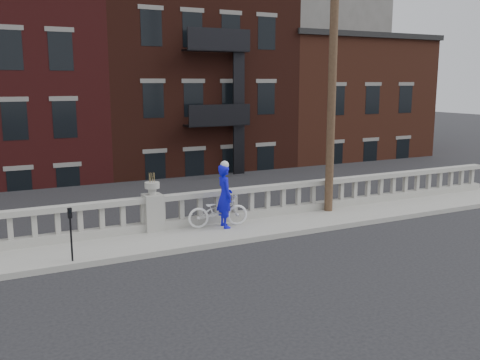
% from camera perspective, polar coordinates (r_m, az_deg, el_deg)
% --- Properties ---
extents(ground, '(120.00, 120.00, 0.00)m').
position_cam_1_polar(ground, '(12.92, -3.74, -10.25)').
color(ground, black).
rests_on(ground, ground).
extents(sidewalk, '(32.00, 2.20, 0.15)m').
position_cam_1_polar(sidewalk, '(15.55, -8.13, -6.42)').
color(sidewalk, gray).
rests_on(sidewalk, ground).
extents(balustrade, '(28.00, 0.34, 1.03)m').
position_cam_1_polar(balustrade, '(16.28, -9.27, -3.63)').
color(balustrade, gray).
rests_on(balustrade, sidewalk).
extents(planter_pedestal, '(0.55, 0.55, 1.76)m').
position_cam_1_polar(planter_pedestal, '(16.23, -9.29, -2.98)').
color(planter_pedestal, gray).
rests_on(planter_pedestal, sidewalk).
extents(lower_level, '(80.00, 44.00, 20.80)m').
position_cam_1_polar(lower_level, '(34.63, -18.21, 6.73)').
color(lower_level, '#605E59').
rests_on(lower_level, ground).
extents(utility_pole, '(1.60, 0.28, 10.00)m').
position_cam_1_polar(utility_pole, '(18.34, 9.87, 12.40)').
color(utility_pole, '#422D1E').
rests_on(utility_pole, sidewalk).
extents(parking_meter_e, '(0.10, 0.09, 1.36)m').
position_cam_1_polar(parking_meter_e, '(13.90, -17.62, -4.92)').
color(parking_meter_e, black).
rests_on(parking_meter_e, sidewalk).
extents(bicycle, '(1.96, 0.93, 0.99)m').
position_cam_1_polar(bicycle, '(16.49, -2.37, -3.30)').
color(bicycle, white).
rests_on(bicycle, sidewalk).
extents(cyclist, '(0.54, 0.76, 1.95)m').
position_cam_1_polar(cyclist, '(16.30, -1.64, -1.72)').
color(cyclist, '#0D0DC5').
rests_on(cyclist, sidewalk).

